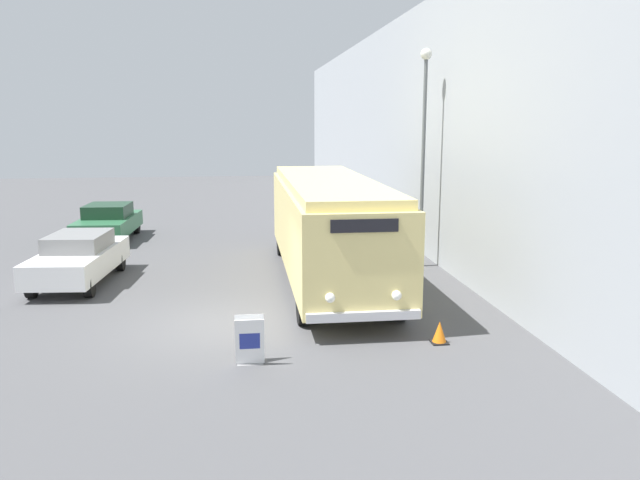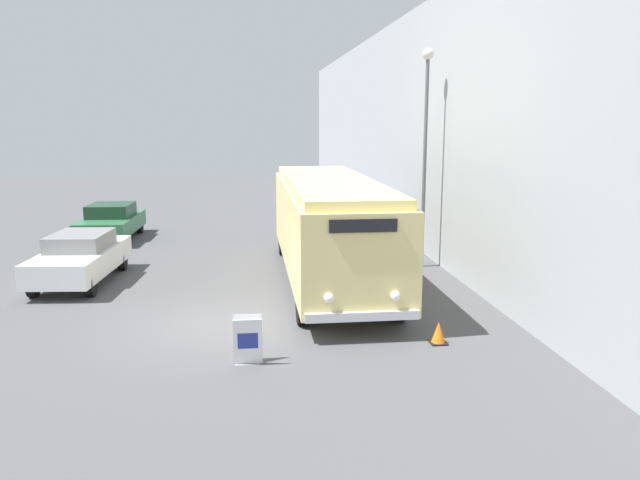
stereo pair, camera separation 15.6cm
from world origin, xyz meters
TOP-DOWN VIEW (x-y plane):
  - ground_plane at (0.00, 0.00)m, footprint 80.00×80.00m
  - building_wall_right at (7.18, 10.00)m, footprint 0.30×60.00m
  - vintage_bus at (3.13, 3.78)m, footprint 2.64×10.76m
  - sign_board at (0.67, -2.44)m, footprint 0.57×0.36m
  - streetlamp at (6.40, 5.31)m, footprint 0.36×0.36m
  - parked_car_near at (-4.22, 4.50)m, footprint 2.20×4.61m
  - parked_car_mid at (-4.76, 11.44)m, footprint 2.12×4.22m
  - traffic_cone at (4.77, -1.78)m, footprint 0.36×0.36m

SIDE VIEW (x-z plane):
  - ground_plane at x=0.00m, z-range 0.00..0.00m
  - traffic_cone at x=4.77m, z-range -0.01..0.48m
  - sign_board at x=0.67m, z-range -0.02..0.95m
  - parked_car_mid at x=-4.76m, z-range 0.01..1.44m
  - parked_car_near at x=-4.22m, z-range 0.03..1.50m
  - vintage_bus at x=3.13m, z-range 0.21..3.28m
  - building_wall_right at x=7.18m, z-range 0.00..8.82m
  - streetlamp at x=6.40m, z-range 0.98..7.93m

